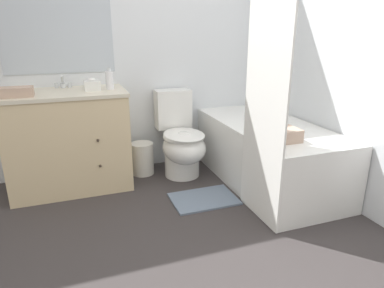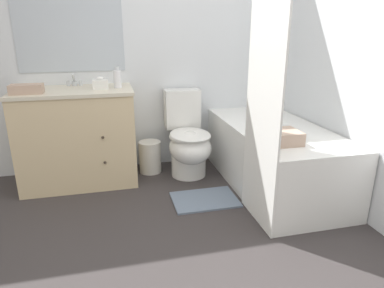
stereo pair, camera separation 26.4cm
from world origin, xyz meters
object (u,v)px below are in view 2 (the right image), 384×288
at_px(sink_faucet, 74,82).
at_px(soap_dispenser, 117,78).
at_px(hand_towel_folded, 27,89).
at_px(toilet, 188,142).
at_px(wastebasket, 150,157).
at_px(tissue_box, 100,84).
at_px(bath_mat, 205,199).
at_px(bathtub, 273,156).
at_px(bath_towel_folded, 281,137).
at_px(vanity_cabinet, 78,136).

bearing_deg(sink_faucet, soap_dispenser, -28.82).
distance_m(sink_faucet, hand_towel_folded, 0.48).
bearing_deg(toilet, wastebasket, 157.29).
distance_m(tissue_box, soap_dispenser, 0.16).
relative_size(hand_towel_folded, bath_mat, 0.47).
xyz_separation_m(bathtub, bath_towel_folded, (-0.18, -0.45, 0.33)).
relative_size(wastebasket, bath_mat, 0.59).
bearing_deg(soap_dispenser, wastebasket, 16.87).
bearing_deg(bathtub, hand_towel_folded, 169.79).
bearing_deg(hand_towel_folded, bath_mat, -20.96).
distance_m(tissue_box, bath_towel_folded, 1.61).
height_order(wastebasket, hand_towel_folded, hand_towel_folded).
relative_size(bathtub, tissue_box, 11.96).
distance_m(vanity_cabinet, soap_dispenser, 0.64).
relative_size(wastebasket, bath_towel_folded, 1.21).
height_order(soap_dispenser, bath_mat, soap_dispenser).
bearing_deg(bathtub, soap_dispenser, 159.44).
height_order(sink_faucet, bath_mat, sink_faucet).
relative_size(sink_faucet, bath_mat, 0.26).
distance_m(bath_towel_folded, bath_mat, 0.83).
relative_size(vanity_cabinet, bath_mat, 1.89).
xyz_separation_m(vanity_cabinet, sink_faucet, (-0.00, 0.20, 0.46)).
height_order(vanity_cabinet, tissue_box, tissue_box).
height_order(toilet, tissue_box, tissue_box).
height_order(bathtub, soap_dispenser, soap_dispenser).
relative_size(vanity_cabinet, tissue_box, 7.64).
xyz_separation_m(vanity_cabinet, tissue_box, (0.24, -0.02, 0.47)).
bearing_deg(bath_towel_folded, bathtub, 67.66).
relative_size(sink_faucet, tissue_box, 1.07).
bearing_deg(bath_towel_folded, sink_faucet, 142.80).
bearing_deg(vanity_cabinet, bath_mat, -32.97).
bearing_deg(bathtub, sink_faucet, 157.47).
xyz_separation_m(vanity_cabinet, bath_towel_folded, (1.52, -0.95, 0.16)).
distance_m(soap_dispenser, bath_towel_folded, 1.51).
height_order(vanity_cabinet, bath_towel_folded, vanity_cabinet).
distance_m(bathtub, bath_towel_folded, 0.58).
bearing_deg(wastebasket, bathtub, -28.80).
bearing_deg(soap_dispenser, bathtub, -20.56).
bearing_deg(tissue_box, vanity_cabinet, 174.00).
relative_size(bath_towel_folded, bath_mat, 0.49).
xyz_separation_m(vanity_cabinet, toilet, (1.01, -0.08, -0.11)).
height_order(bathtub, wastebasket, bathtub).
distance_m(toilet, bath_towel_folded, 1.04).
bearing_deg(wastebasket, bath_towel_folded, -49.83).
relative_size(vanity_cabinet, bathtub, 0.64).
xyz_separation_m(soap_dispenser, bath_towel_folded, (1.13, -0.94, -0.34)).
xyz_separation_m(toilet, tissue_box, (-0.77, 0.06, 0.58)).
distance_m(tissue_box, hand_towel_folded, 0.59).
relative_size(vanity_cabinet, hand_towel_folded, 4.04).
height_order(tissue_box, bath_towel_folded, tissue_box).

